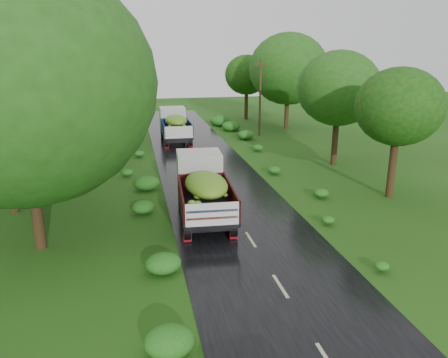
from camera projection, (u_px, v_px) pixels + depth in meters
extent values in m
plane|color=#1C410E|center=(280.00, 286.00, 15.53)|extent=(120.00, 120.00, 0.00)
cube|color=black|center=(245.00, 231.00, 20.20)|extent=(6.50, 80.00, 0.02)
cube|color=#BFB78C|center=(280.00, 286.00, 15.52)|extent=(0.12, 1.60, 0.00)
cube|color=#BFB78C|center=(251.00, 239.00, 19.26)|extent=(0.12, 1.60, 0.00)
cube|color=#BFB78C|center=(231.00, 208.00, 23.01)|extent=(0.12, 1.60, 0.00)
cube|color=#BFB78C|center=(216.00, 185.00, 26.75)|extent=(0.12, 1.60, 0.00)
cube|color=#BFB78C|center=(205.00, 168.00, 30.50)|extent=(0.12, 1.60, 0.00)
cube|color=#BFB78C|center=(197.00, 155.00, 34.24)|extent=(0.12, 1.60, 0.00)
cube|color=#BFB78C|center=(190.00, 144.00, 37.98)|extent=(0.12, 1.60, 0.00)
cube|color=#BFB78C|center=(185.00, 136.00, 41.73)|extent=(0.12, 1.60, 0.00)
cube|color=#BFB78C|center=(180.00, 128.00, 45.47)|extent=(0.12, 1.60, 0.00)
cube|color=#BFB78C|center=(176.00, 122.00, 49.22)|extent=(0.12, 1.60, 0.00)
cube|color=#BFB78C|center=(172.00, 117.00, 52.96)|extent=(0.12, 1.60, 0.00)
cube|color=black|center=(204.00, 205.00, 21.51)|extent=(2.15, 6.00, 0.29)
cylinder|color=black|center=(181.00, 195.00, 23.44)|extent=(0.35, 1.06, 1.05)
cylinder|color=black|center=(219.00, 193.00, 23.73)|extent=(0.35, 1.06, 1.05)
cylinder|color=black|center=(185.00, 220.00, 20.14)|extent=(0.35, 1.06, 1.05)
cylinder|color=black|center=(229.00, 217.00, 20.43)|extent=(0.35, 1.06, 1.05)
cylinder|color=black|center=(187.00, 229.00, 19.13)|extent=(0.35, 1.06, 1.05)
cylinder|color=black|center=(233.00, 226.00, 19.42)|extent=(0.35, 1.06, 1.05)
cube|color=maroon|center=(188.00, 237.00, 18.86)|extent=(0.36, 0.06, 0.47)
cube|color=maroon|center=(234.00, 234.00, 19.15)|extent=(0.36, 0.06, 0.47)
cube|color=silver|center=(199.00, 170.00, 23.41)|extent=(2.43, 2.12, 1.99)
cube|color=black|center=(206.00, 209.00, 20.40)|extent=(2.67, 4.64, 0.17)
cube|color=#420E0B|center=(181.00, 198.00, 20.07)|extent=(0.35, 4.51, 1.00)
cube|color=#420E0B|center=(231.00, 196.00, 20.40)|extent=(0.35, 4.51, 1.00)
cube|color=#420E0B|center=(202.00, 183.00, 22.33)|extent=(2.41, 0.23, 1.00)
cube|color=silver|center=(212.00, 214.00, 18.14)|extent=(2.41, 0.23, 1.00)
ellipsoid|color=#4C8818|center=(206.00, 184.00, 20.05)|extent=(2.24, 3.90, 1.05)
cube|color=black|center=(175.00, 134.00, 38.88)|extent=(1.79, 5.84, 0.29)
cylinder|color=black|center=(162.00, 132.00, 40.71)|extent=(0.29, 1.04, 1.04)
cylinder|color=black|center=(184.00, 131.00, 41.11)|extent=(0.29, 1.04, 1.04)
cylinder|color=black|center=(165.00, 140.00, 37.48)|extent=(0.29, 1.04, 1.04)
cylinder|color=black|center=(189.00, 139.00, 37.88)|extent=(0.29, 1.04, 1.04)
cylinder|color=black|center=(166.00, 142.00, 36.49)|extent=(0.29, 1.04, 1.04)
cylinder|color=black|center=(190.00, 141.00, 36.89)|extent=(0.29, 1.04, 1.04)
cube|color=maroon|center=(167.00, 146.00, 36.23)|extent=(0.35, 0.04, 0.47)
cube|color=maroon|center=(191.00, 145.00, 36.62)|extent=(0.35, 0.04, 0.47)
cube|color=silver|center=(172.00, 118.00, 40.73)|extent=(2.29, 1.97, 1.97)
cube|color=black|center=(177.00, 134.00, 37.79)|extent=(2.39, 4.46, 0.17)
cube|color=navy|center=(163.00, 128.00, 37.40)|extent=(0.08, 4.46, 0.99)
cube|color=navy|center=(190.00, 127.00, 37.85)|extent=(0.08, 4.46, 0.99)
cube|color=navy|center=(174.00, 123.00, 39.67)|extent=(2.38, 0.08, 0.99)
cube|color=silver|center=(179.00, 132.00, 35.58)|extent=(2.38, 0.08, 0.99)
ellipsoid|color=#4C8818|center=(176.00, 120.00, 37.45)|extent=(2.00, 3.75, 1.04)
cylinder|color=#382616|center=(260.00, 98.00, 40.78)|extent=(0.24, 0.24, 7.17)
cube|color=#382616|center=(261.00, 64.00, 39.89)|extent=(1.24, 0.36, 0.09)
cylinder|color=black|center=(30.00, 160.00, 17.40)|extent=(0.47, 0.47, 7.73)
ellipsoid|color=#0D420C|center=(20.00, 85.00, 16.55)|extent=(4.57, 4.57, 4.11)
cylinder|color=black|center=(3.00, 133.00, 21.38)|extent=(0.48, 0.48, 8.21)
cylinder|color=black|center=(44.00, 131.00, 26.78)|extent=(0.43, 0.43, 6.37)
ellipsoid|color=#0D420C|center=(40.00, 92.00, 26.07)|extent=(3.46, 3.46, 3.11)
cylinder|color=black|center=(25.00, 110.00, 30.85)|extent=(0.47, 0.47, 7.73)
ellipsoid|color=#0D420C|center=(20.00, 67.00, 29.99)|extent=(4.72, 4.72, 4.25)
cylinder|color=black|center=(61.00, 106.00, 37.15)|extent=(0.44, 0.44, 6.61)
ellipsoid|color=#0D420C|center=(58.00, 76.00, 36.42)|extent=(3.37, 3.37, 3.03)
cylinder|color=black|center=(73.00, 90.00, 41.07)|extent=(0.49, 0.49, 8.56)
ellipsoid|color=#0D420C|center=(69.00, 54.00, 40.12)|extent=(3.89, 3.89, 3.50)
cylinder|color=black|center=(86.00, 92.00, 46.10)|extent=(0.45, 0.45, 7.09)
ellipsoid|color=#0D420C|center=(84.00, 66.00, 45.31)|extent=(3.69, 3.69, 3.32)
cylinder|color=black|center=(394.00, 147.00, 23.98)|extent=(0.42, 0.42, 5.80)
ellipsoid|color=#214D13|center=(399.00, 107.00, 23.34)|extent=(3.06, 3.06, 2.75)
cylinder|color=black|center=(336.00, 122.00, 30.72)|extent=(0.43, 0.43, 6.17)
ellipsoid|color=#214D13|center=(339.00, 88.00, 30.03)|extent=(3.39, 3.39, 3.05)
cylinder|color=black|center=(287.00, 95.00, 44.34)|extent=(0.44, 0.44, 6.87)
ellipsoid|color=#214D13|center=(288.00, 69.00, 43.58)|extent=(3.97, 3.97, 3.57)
cylinder|color=black|center=(246.00, 94.00, 50.26)|extent=(0.42, 0.42, 5.79)
ellipsoid|color=#214D13|center=(247.00, 75.00, 49.62)|extent=(3.16, 3.16, 2.84)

